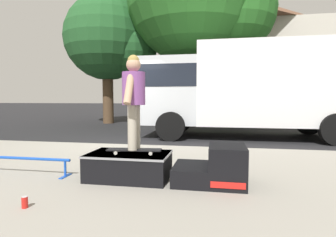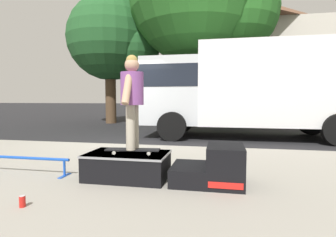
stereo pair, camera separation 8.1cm
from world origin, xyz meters
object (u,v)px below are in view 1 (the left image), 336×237
at_px(skate_box, 129,165).
at_px(skateboard, 134,150).
at_px(skater_kid, 134,94).
at_px(kicker_ramp, 216,167).
at_px(soda_can, 25,202).
at_px(street_tree_main, 112,40).
at_px(box_truck, 245,87).
at_px(grind_rail, 21,161).

distance_m(skate_box, skateboard, 0.26).
bearing_deg(skate_box, skateboard, -23.43).
xyz_separation_m(skateboard, skater_kid, (0.00, -0.00, 0.80)).
bearing_deg(skater_kid, kicker_ramp, 2.00).
xyz_separation_m(skate_box, soda_can, (-0.77, -1.23, -0.14)).
height_order(skate_box, skater_kid, skater_kid).
xyz_separation_m(skater_kid, street_tree_main, (-4.29, 9.86, 3.00)).
bearing_deg(kicker_ramp, soda_can, -148.76).
relative_size(skateboard, soda_can, 6.32).
xyz_separation_m(skateboard, box_truck, (2.09, 5.62, 1.14)).
distance_m(kicker_ramp, soda_can, 2.37).
xyz_separation_m(kicker_ramp, skater_kid, (-1.16, -0.04, 1.02)).
xyz_separation_m(grind_rail, soda_can, (0.96, -1.15, -0.15)).
bearing_deg(skateboard, skate_box, 156.57).
height_order(grind_rail, soda_can, grind_rail).
bearing_deg(grind_rail, box_truck, 55.35).
relative_size(kicker_ramp, skater_kid, 0.73).
height_order(skate_box, street_tree_main, street_tree_main).
distance_m(skater_kid, street_tree_main, 11.16).
bearing_deg(box_truck, skater_kid, -110.37).
distance_m(skater_kid, soda_can, 1.88).
distance_m(kicker_ramp, skater_kid, 1.55).
distance_m(kicker_ramp, street_tree_main, 11.93).
bearing_deg(skater_kid, grind_rail, -178.83).
bearing_deg(soda_can, kicker_ramp, 31.24).
bearing_deg(kicker_ramp, skate_box, 179.98).
height_order(skate_box, skateboard, skateboard).
bearing_deg(box_truck, grind_rail, -124.65).
xyz_separation_m(skate_box, box_truck, (2.18, 5.58, 1.38)).
bearing_deg(street_tree_main, skateboard, -66.50).
bearing_deg(skate_box, street_tree_main, 113.12).
height_order(grind_rail, skater_kid, skater_kid).
relative_size(kicker_ramp, grind_rail, 0.60).
height_order(skater_kid, soda_can, skater_kid).
xyz_separation_m(skate_box, street_tree_main, (-4.19, 9.82, 4.04)).
height_order(soda_can, street_tree_main, street_tree_main).
xyz_separation_m(skater_kid, soda_can, (-0.86, -1.19, -1.18)).
bearing_deg(grind_rail, street_tree_main, 103.97).
xyz_separation_m(skate_box, kicker_ramp, (1.26, -0.00, 0.02)).
relative_size(skate_box, box_truck, 0.17).
height_order(skate_box, soda_can, skate_box).
height_order(kicker_ramp, box_truck, box_truck).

